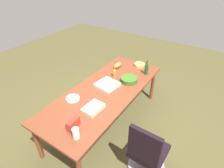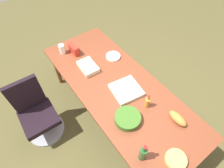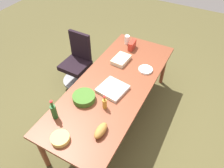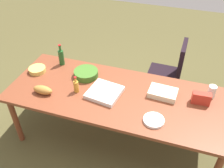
{
  "view_description": "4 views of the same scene",
  "coord_description": "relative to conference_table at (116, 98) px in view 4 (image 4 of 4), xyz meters",
  "views": [
    {
      "loc": [
        2.09,
        1.52,
        2.66
      ],
      "look_at": [
        -0.13,
        0.05,
        0.86
      ],
      "focal_mm": 29.38,
      "sensor_mm": 36.0,
      "label": 1
    },
    {
      "loc": [
        -1.18,
        0.96,
        2.76
      ],
      "look_at": [
        0.04,
        0.06,
        0.84
      ],
      "focal_mm": 29.47,
      "sensor_mm": 36.0,
      "label": 2
    },
    {
      "loc": [
        -2.0,
        -1.04,
        2.95
      ],
      "look_at": [
        -0.11,
        -0.02,
        0.88
      ],
      "focal_mm": 34.18,
      "sensor_mm": 36.0,
      "label": 3
    },
    {
      "loc": [
        0.63,
        -2.09,
        2.68
      ],
      "look_at": [
        -0.08,
        0.09,
        0.84
      ],
      "focal_mm": 39.48,
      "sensor_mm": 36.0,
      "label": 4
    }
  ],
  "objects": [
    {
      "name": "ground_plane",
      "position": [
        0.0,
        0.0,
        -0.72
      ],
      "size": [
        10.0,
        10.0,
        0.0
      ],
      "primitive_type": "plane",
      "color": "#4F4928"
    },
    {
      "name": "conference_table",
      "position": [
        0.0,
        0.0,
        0.0
      ],
      "size": [
        2.58,
        1.03,
        0.79
      ],
      "color": "brown",
      "rests_on": "ground"
    },
    {
      "name": "office_chair",
      "position": [
        0.49,
        1.06,
        -0.35
      ],
      "size": [
        0.56,
        0.56,
        0.99
      ],
      "color": "gray",
      "rests_on": "ground"
    },
    {
      "name": "pizza_box",
      "position": [
        -0.13,
        -0.05,
        0.09
      ],
      "size": [
        0.41,
        0.41,
        0.05
      ],
      "primitive_type": "cube",
      "rotation": [
        0.0,
        0.0,
        -0.14
      ],
      "color": "silver",
      "rests_on": "conference_table"
    },
    {
      "name": "sheet_cake",
      "position": [
        0.52,
        0.14,
        0.1
      ],
      "size": [
        0.33,
        0.24,
        0.07
      ],
      "primitive_type": "cube",
      "rotation": [
        0.0,
        0.0,
        -0.06
      ],
      "color": "beige",
      "rests_on": "conference_table"
    },
    {
      "name": "mayo_jar",
      "position": [
        1.04,
        0.29,
        0.14
      ],
      "size": [
        0.1,
        0.1,
        0.15
      ],
      "primitive_type": "cylinder",
      "rotation": [
        0.0,
        0.0,
        -0.06
      ],
      "color": "white",
      "rests_on": "conference_table"
    },
    {
      "name": "paper_plate_stack",
      "position": [
        0.49,
        -0.3,
        0.08
      ],
      "size": [
        0.28,
        0.28,
        0.03
      ],
      "primitive_type": "cylinder",
      "rotation": [
        0.0,
        0.0,
        -0.31
      ],
      "color": "white",
      "rests_on": "conference_table"
    },
    {
      "name": "wine_bottle",
      "position": [
        -0.89,
        0.36,
        0.18
      ],
      "size": [
        0.09,
        0.09,
        0.3
      ],
      "color": "#1F4F21",
      "rests_on": "conference_table"
    },
    {
      "name": "dressing_bottle",
      "position": [
        -0.46,
        -0.11,
        0.15
      ],
      "size": [
        0.07,
        0.07,
        0.21
      ],
      "color": "#BD842B",
      "rests_on": "conference_table"
    },
    {
      "name": "salad_bowl",
      "position": [
        -0.47,
        0.21,
        0.11
      ],
      "size": [
        0.36,
        0.36,
        0.08
      ],
      "primitive_type": "cylinder",
      "rotation": [
        0.0,
        0.0,
        0.2
      ],
      "color": "#396521",
      "rests_on": "conference_table"
    },
    {
      "name": "chip_bowl",
      "position": [
        -1.12,
        0.11,
        0.1
      ],
      "size": [
        0.28,
        0.28,
        0.06
      ],
      "primitive_type": "cylinder",
      "rotation": [
        0.0,
        0.0,
        -0.32
      ],
      "color": "tan",
      "rests_on": "conference_table"
    },
    {
      "name": "bread_loaf",
      "position": [
        -0.82,
        -0.26,
        0.12
      ],
      "size": [
        0.24,
        0.11,
        0.1
      ],
      "primitive_type": "ellipsoid",
      "rotation": [
        0.0,
        0.0,
        0.01
      ],
      "color": "#A97031",
      "rests_on": "conference_table"
    },
    {
      "name": "chip_bag_red",
      "position": [
        0.94,
        0.14,
        0.14
      ],
      "size": [
        0.2,
        0.09,
        0.14
      ],
      "primitive_type": "cube",
      "rotation": [
        0.0,
        0.0,
        0.05
      ],
      "color": "#B52E21",
      "rests_on": "conference_table"
    }
  ]
}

